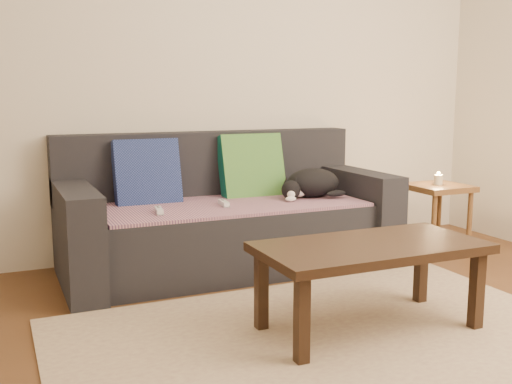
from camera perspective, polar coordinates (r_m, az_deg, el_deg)
ground at (r=2.67m, az=9.82°, el=-15.70°), size 4.50×4.50×0.00m
back_wall at (r=4.23m, az=-5.10°, el=11.65°), size 4.50×0.04×2.60m
sofa at (r=3.91m, az=-2.87°, el=-2.73°), size 2.10×0.94×0.87m
throw_blanket at (r=3.81m, az=-2.39°, el=-1.21°), size 1.66×0.74×0.02m
cushion_navy at (r=3.88m, az=-10.35°, el=1.84°), size 0.42×0.20×0.43m
cushion_green at (r=4.11m, az=-0.43°, el=2.40°), size 0.44×0.23×0.46m
cat at (r=4.03m, az=5.27°, el=0.82°), size 0.49×0.38×0.19m
wii_remote_a at (r=3.53m, az=-9.24°, el=-1.75°), size 0.06×0.15×0.03m
wii_remote_b at (r=3.72m, az=-3.09°, el=-1.07°), size 0.05×0.15×0.03m
side_table at (r=4.43m, az=16.90°, el=-0.43°), size 0.39×0.39×0.49m
candle at (r=4.41m, az=16.97°, el=1.15°), size 0.06×0.06×0.09m
rug at (r=2.78m, az=8.07°, el=-14.46°), size 2.50×1.80×0.01m
coffee_table at (r=2.89m, az=10.83°, el=-5.85°), size 1.08×0.54×0.43m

